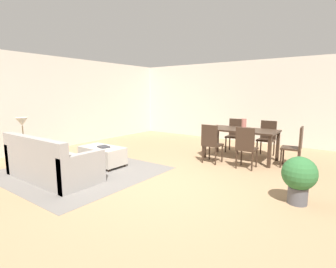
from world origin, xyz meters
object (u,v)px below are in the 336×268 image
side_table (24,146)px  dining_chair_head_east (296,145)px  table_lamp (22,123)px  ottoman_table (102,155)px  dining_chair_far_left (235,133)px  dining_chair_far_right (267,136)px  dining_chair_near_right (246,146)px  couch (51,164)px  potted_plant (299,176)px  vase_centerpiece (244,124)px  dining_chair_near_left (211,142)px  dining_table (241,133)px  book_on_ottoman (104,147)px

side_table → dining_chair_head_east: (4.97, 3.46, 0.06)m
table_lamp → ottoman_table: bearing=36.9°
dining_chair_far_left → dining_chair_far_right: size_ratio=1.00×
side_table → table_lamp: bearing=180.0°
table_lamp → dining_chair_near_right: table_lamp is taller
couch → potted_plant: bearing=20.9°
vase_centerpiece → dining_chair_near_left: bearing=-119.7°
dining_table → dining_chair_near_right: size_ratio=1.87×
dining_table → dining_chair_far_right: (0.43, 0.76, -0.15)m
ottoman_table → dining_chair_far_left: bearing=59.5°
table_lamp → dining_chair_head_east: (4.97, 3.46, -0.47)m
couch → dining_table: size_ratio=1.17×
dining_chair_near_right → potted_plant: 1.81m
dining_chair_near_right → potted_plant: dining_chair_near_right is taller
dining_table → vase_centerpiece: (0.05, 0.04, 0.22)m
book_on_ottoman → potted_plant: (3.90, 0.39, -0.03)m
dining_chair_far_right → dining_chair_head_east: (0.82, -0.78, 0.00)m
couch → dining_chair_head_east: size_ratio=2.19×
dining_chair_near_right → dining_chair_far_left: size_ratio=1.00×
side_table → table_lamp: table_lamp is taller
ottoman_table → vase_centerpiece: bearing=46.0°
dining_chair_far_left → potted_plant: dining_chair_far_left is taller
couch → dining_chair_near_left: (1.99, 2.82, 0.23)m
side_table → dining_chair_near_right: dining_chair_near_right is taller
dining_chair_near_left → vase_centerpiece: bearing=60.3°
dining_table → ottoman_table: bearing=-133.7°
table_lamp → dining_chair_far_left: bearing=52.3°
side_table → potted_plant: bearing=14.8°
table_lamp → potted_plant: table_lamp is taller
dining_table → book_on_ottoman: (-2.24, -2.44, -0.22)m
side_table → dining_chair_far_right: (4.15, 4.24, 0.06)m
dining_chair_near_right → dining_chair_far_right: bearing=88.9°
potted_plant → dining_table: bearing=129.0°
dining_chair_far_right → book_on_ottoman: bearing=-129.9°
side_table → vase_centerpiece: size_ratio=2.24×
ottoman_table → dining_chair_far_left: (1.87, 3.18, 0.27)m
book_on_ottoman → potted_plant: potted_plant is taller
dining_chair_far_right → book_on_ottoman: (-2.67, -3.20, -0.07)m
side_table → ottoman_table: bearing=36.9°
ottoman_table → dining_chair_near_right: size_ratio=1.13×
dining_table → book_on_ottoman: dining_table is taller
book_on_ottoman → couch: bearing=-98.1°
ottoman_table → book_on_ottoman: size_ratio=4.00×
dining_chair_near_right → dining_chair_far_right: 1.52m
table_lamp → potted_plant: 5.59m
ottoman_table → dining_chair_far_left: 3.70m
ottoman_table → book_on_ottoman: (0.07, -0.02, 0.20)m
dining_chair_near_left → dining_chair_head_east: 1.84m
dining_table → dining_chair_head_east: 1.26m
couch → side_table: 1.32m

